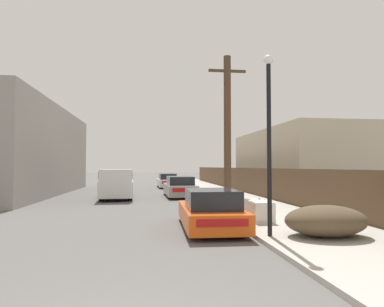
% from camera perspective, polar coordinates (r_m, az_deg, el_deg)
% --- Properties ---
extents(sidewalk_curb, '(4.20, 63.00, 0.12)m').
position_cam_1_polar(sidewalk_curb, '(27.20, 3.30, -6.21)').
color(sidewalk_curb, '#ADA89E').
rests_on(sidewalk_curb, ground).
extents(discarded_fridge, '(0.72, 1.60, 0.70)m').
position_cam_1_polar(discarded_fridge, '(12.22, 11.02, -9.28)').
color(discarded_fridge, white).
rests_on(discarded_fridge, sidewalk_curb).
extents(parked_sports_car_red, '(1.87, 4.16, 1.26)m').
position_cam_1_polar(parked_sports_car_red, '(10.96, 3.15, -9.57)').
color(parked_sports_car_red, '#E05114').
rests_on(parked_sports_car_red, ground).
extents(car_parked_mid, '(1.93, 4.77, 1.33)m').
position_cam_1_polar(car_parked_mid, '(22.47, -2.06, -5.63)').
color(car_parked_mid, gray).
rests_on(car_parked_mid, ground).
extents(car_parked_far, '(1.85, 4.65, 1.31)m').
position_cam_1_polar(car_parked_far, '(32.24, -4.14, -4.59)').
color(car_parked_far, silver).
rests_on(car_parked_far, ground).
extents(pickup_truck, '(2.21, 5.58, 1.80)m').
position_cam_1_polar(pickup_truck, '(21.50, -12.43, -4.98)').
color(pickup_truck, silver).
rests_on(pickup_truck, ground).
extents(utility_pole, '(1.80, 0.34, 7.15)m').
position_cam_1_polar(utility_pole, '(16.39, 5.93, 4.15)').
color(utility_pole, '#4C3826').
rests_on(utility_pole, sidewalk_curb).
extents(street_lamp, '(0.26, 0.26, 4.90)m').
position_cam_1_polar(street_lamp, '(9.50, 12.71, 3.75)').
color(street_lamp, black).
rests_on(street_lamp, sidewalk_curb).
extents(brush_pile, '(2.21, 1.65, 0.82)m').
position_cam_1_polar(brush_pile, '(9.95, 21.40, -10.39)').
color(brush_pile, brown).
rests_on(brush_pile, sidewalk_curb).
extents(wooden_fence, '(0.08, 41.45, 1.75)m').
position_cam_1_polar(wooden_fence, '(26.04, 8.19, -4.31)').
color(wooden_fence, brown).
rests_on(wooden_fence, sidewalk_curb).
extents(building_left_block, '(7.00, 18.02, 6.13)m').
position_cam_1_polar(building_left_block, '(27.09, -27.87, 0.38)').
color(building_left_block, gray).
rests_on(building_left_block, ground).
extents(building_right_house, '(6.00, 14.79, 4.87)m').
position_cam_1_polar(building_right_house, '(29.15, 16.73, -1.17)').
color(building_right_house, beige).
rests_on(building_right_house, ground).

